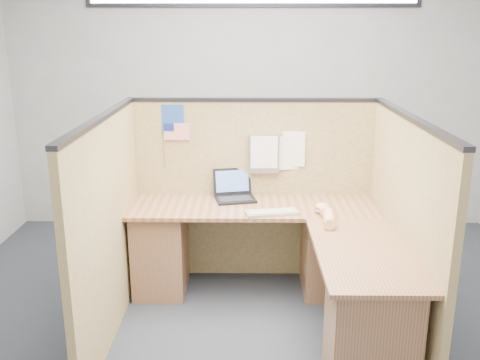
{
  "coord_description": "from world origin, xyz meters",
  "views": [
    {
      "loc": [
        -0.07,
        -3.29,
        2.08
      ],
      "look_at": [
        -0.11,
        0.5,
        0.99
      ],
      "focal_mm": 40.0,
      "sensor_mm": 36.0,
      "label": 1
    }
  ],
  "objects_px": {
    "keyboard": "(272,212)",
    "mouse": "(322,210)",
    "l_desk": "(280,266)",
    "laptop": "(236,191)"
  },
  "relations": [
    {
      "from": "keyboard",
      "to": "mouse",
      "type": "xyz_separation_m",
      "value": [
        0.38,
        0.02,
        0.01
      ]
    },
    {
      "from": "mouse",
      "to": "keyboard",
      "type": "bearing_deg",
      "value": -176.22
    },
    {
      "from": "mouse",
      "to": "l_desk",
      "type": "bearing_deg",
      "value": -146.67
    },
    {
      "from": "l_desk",
      "to": "keyboard",
      "type": "height_order",
      "value": "keyboard"
    },
    {
      "from": "keyboard",
      "to": "laptop",
      "type": "bearing_deg",
      "value": 114.68
    },
    {
      "from": "l_desk",
      "to": "laptop",
      "type": "relative_size",
      "value": 5.44
    },
    {
      "from": "mouse",
      "to": "laptop",
      "type": "bearing_deg",
      "value": 151.11
    },
    {
      "from": "l_desk",
      "to": "laptop",
      "type": "bearing_deg",
      "value": 119.92
    },
    {
      "from": "l_desk",
      "to": "laptop",
      "type": "xyz_separation_m",
      "value": [
        -0.33,
        0.58,
        0.39
      ]
    },
    {
      "from": "l_desk",
      "to": "keyboard",
      "type": "relative_size",
      "value": 4.76
    }
  ]
}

